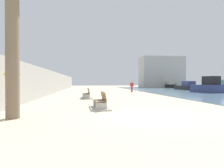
{
  "coord_description": "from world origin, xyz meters",
  "views": [
    {
      "loc": [
        -2.72,
        -8.71,
        1.54
      ],
      "look_at": [
        0.27,
        14.67,
        1.31
      ],
      "focal_mm": 31.7,
      "sensor_mm": 36.0,
      "label": 1
    }
  ],
  "objects": [
    {
      "name": "boat_far_right",
      "position": [
        16.88,
        28.18,
        0.66
      ],
      "size": [
        2.07,
        6.46,
        1.7
      ],
      "color": "black",
      "rests_on": "water_bay"
    },
    {
      "name": "seawall",
      "position": [
        -7.5,
        18.0,
        1.48
      ],
      "size": [
        0.8,
        64.0,
        2.96
      ],
      "primitive_type": "cube",
      "color": "#ADAAA3",
      "rests_on": "ground"
    },
    {
      "name": "harbor_building",
      "position": [
        18.6,
        46.0,
        4.36
      ],
      "size": [
        12.0,
        6.0,
        8.73
      ],
      "primitive_type": "cube",
      "color": "#ADAAA3",
      "rests_on": "ground"
    },
    {
      "name": "bench_far",
      "position": [
        -2.76,
        9.91,
        0.23
      ],
      "size": [
        1.21,
        2.16,
        0.98
      ],
      "color": "#ADAAA3",
      "rests_on": "ground"
    },
    {
      "name": "ground_plane",
      "position": [
        0.0,
        18.0,
        0.0
      ],
      "size": [
        120.0,
        120.0,
        0.0
      ],
      "primitive_type": "plane",
      "color": "beige"
    },
    {
      "name": "pedestrian_sign",
      "position": [
        -6.53,
        2.01,
        1.47
      ],
      "size": [
        0.85,
        0.08,
        2.36
      ],
      "color": "slate",
      "rests_on": "ground"
    },
    {
      "name": "bench_near",
      "position": [
        -1.96,
        2.65,
        0.23
      ],
      "size": [
        1.21,
        2.16,
        0.98
      ],
      "color": "#ADAAA3",
      "rests_on": "ground"
    },
    {
      "name": "boat_mid_bay",
      "position": [
        14.69,
        17.79,
        0.89
      ],
      "size": [
        3.53,
        4.71,
        2.34
      ],
      "color": "navy",
      "rests_on": "water_bay"
    },
    {
      "name": "person_walking",
      "position": [
        4.04,
        20.53,
        0.97
      ],
      "size": [
        0.53,
        0.22,
        1.67
      ],
      "color": "#B22D33",
      "rests_on": "ground"
    },
    {
      "name": "boat_distant",
      "position": [
        19.41,
        42.98,
        0.64
      ],
      "size": [
        2.12,
        7.84,
        1.59
      ],
      "color": "black",
      "rests_on": "water_bay"
    }
  ]
}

